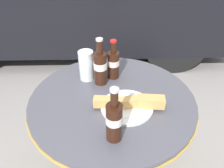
{
  "coord_description": "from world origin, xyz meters",
  "views": [
    {
      "loc": [
        -0.02,
        -0.81,
        1.36
      ],
      "look_at": [
        0.0,
        0.04,
        0.75
      ],
      "focal_mm": 35.0,
      "sensor_mm": 36.0,
      "label": 1
    }
  ],
  "objects_px": {
    "cola_bottle_center": "(113,63)",
    "lunch_plate_near": "(129,104)",
    "drinking_glass": "(87,67)",
    "bistro_table": "(112,120)",
    "cola_bottle_left": "(100,66)",
    "cola_bottle_right": "(113,120)"
  },
  "relations": [
    {
      "from": "cola_bottle_center",
      "to": "drinking_glass",
      "type": "height_order",
      "value": "cola_bottle_center"
    },
    {
      "from": "bistro_table",
      "to": "cola_bottle_center",
      "type": "relative_size",
      "value": 3.74
    },
    {
      "from": "cola_bottle_right",
      "to": "cola_bottle_center",
      "type": "relative_size",
      "value": 1.1
    },
    {
      "from": "drinking_glass",
      "to": "bistro_table",
      "type": "bearing_deg",
      "value": -52.25
    },
    {
      "from": "cola_bottle_right",
      "to": "lunch_plate_near",
      "type": "distance_m",
      "value": 0.2
    },
    {
      "from": "cola_bottle_center",
      "to": "lunch_plate_near",
      "type": "relative_size",
      "value": 0.68
    },
    {
      "from": "bistro_table",
      "to": "cola_bottle_left",
      "type": "distance_m",
      "value": 0.29
    },
    {
      "from": "drinking_glass",
      "to": "cola_bottle_center",
      "type": "bearing_deg",
      "value": 4.17
    },
    {
      "from": "cola_bottle_left",
      "to": "cola_bottle_center",
      "type": "relative_size",
      "value": 1.15
    },
    {
      "from": "bistro_table",
      "to": "drinking_glass",
      "type": "distance_m",
      "value": 0.31
    },
    {
      "from": "cola_bottle_center",
      "to": "bistro_table",
      "type": "bearing_deg",
      "value": -93.37
    },
    {
      "from": "cola_bottle_left",
      "to": "lunch_plate_near",
      "type": "height_order",
      "value": "cola_bottle_left"
    },
    {
      "from": "cola_bottle_right",
      "to": "cola_bottle_center",
      "type": "height_order",
      "value": "cola_bottle_right"
    },
    {
      "from": "bistro_table",
      "to": "lunch_plate_near",
      "type": "relative_size",
      "value": 2.53
    },
    {
      "from": "drinking_glass",
      "to": "lunch_plate_near",
      "type": "xyz_separation_m",
      "value": [
        0.2,
        -0.25,
        -0.05
      ]
    },
    {
      "from": "lunch_plate_near",
      "to": "cola_bottle_left",
      "type": "bearing_deg",
      "value": 122.16
    },
    {
      "from": "cola_bottle_left",
      "to": "drinking_glass",
      "type": "height_order",
      "value": "cola_bottle_left"
    },
    {
      "from": "cola_bottle_center",
      "to": "lunch_plate_near",
      "type": "distance_m",
      "value": 0.27
    },
    {
      "from": "drinking_glass",
      "to": "cola_bottle_right",
      "type": "bearing_deg",
      "value": -73.15
    },
    {
      "from": "bistro_table",
      "to": "cola_bottle_center",
      "type": "bearing_deg",
      "value": 86.63
    },
    {
      "from": "drinking_glass",
      "to": "lunch_plate_near",
      "type": "relative_size",
      "value": 0.5
    },
    {
      "from": "cola_bottle_left",
      "to": "drinking_glass",
      "type": "relative_size",
      "value": 1.55
    }
  ]
}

